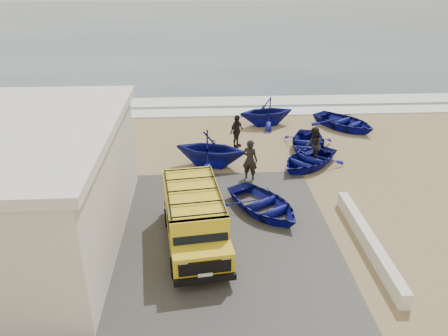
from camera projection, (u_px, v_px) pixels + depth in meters
name	position (u px, v px, depth m)	size (l,w,h in m)	color
ground	(218.00, 207.00, 17.44)	(160.00, 160.00, 0.00)	#987F58
slab	(165.00, 237.00, 15.53)	(12.00, 10.00, 0.05)	#413E3C
ocean	(203.00, 24.00, 67.94)	(180.00, 88.00, 0.01)	#385166
surf_line	(210.00, 113.00, 28.25)	(180.00, 1.60, 0.06)	white
surf_wash	(209.00, 102.00, 30.51)	(180.00, 2.20, 0.04)	white
parapet	(368.00, 241.00, 14.87)	(0.35, 6.00, 0.55)	silver
van	(194.00, 217.00, 14.76)	(2.42, 4.91, 2.02)	yellow
boat_near_left	(264.00, 204.00, 16.93)	(2.56, 3.59, 0.74)	navy
boat_near_right	(308.00, 159.00, 20.78)	(2.54, 3.55, 0.74)	navy
boat_mid_left	(211.00, 149.00, 20.60)	(2.92, 3.38, 1.78)	navy
boat_mid_right	(308.00, 143.00, 22.59)	(2.58, 3.62, 0.75)	navy
boat_far_left	(266.00, 111.00, 25.84)	(2.78, 3.22, 1.70)	navy
boat_far_right	(344.00, 122.00, 25.51)	(2.78, 3.90, 0.81)	navy
fisherman_front	(250.00, 160.00, 19.28)	(0.70, 0.46, 1.91)	black
fisherman_middle	(314.00, 145.00, 20.96)	(0.87, 0.68, 1.80)	black
fisherman_back	(237.00, 131.00, 22.79)	(1.03, 0.43, 1.75)	black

